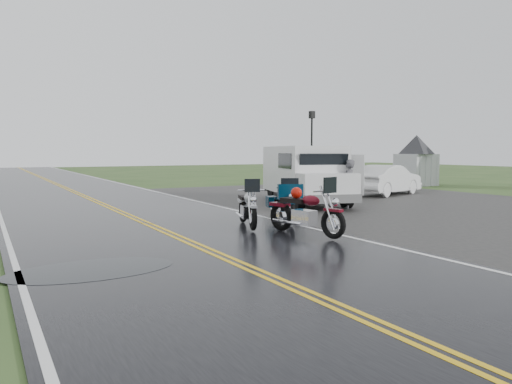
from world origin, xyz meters
TOP-DOWN VIEW (x-y plane):
  - ground at (0.00, 0.00)m, footprint 120.00×120.00m
  - road at (0.00, 10.00)m, footprint 8.00×100.00m
  - parking_pad at (11.00, 5.00)m, footprint 14.00×24.00m
  - visitor_center at (20.00, 12.00)m, footprint 16.00×10.00m
  - motorcycle_red at (3.17, -1.22)m, footprint 1.41×2.66m
  - motorcycle_teal at (3.54, 1.25)m, footprint 1.53×2.47m
  - motorcycle_silver at (2.08, 0.86)m, footprint 1.54×2.48m
  - van_white at (6.03, 4.53)m, footprint 3.97×6.66m
  - person_at_van at (7.82, 3.86)m, footprint 0.81×0.74m
  - sedan_white at (13.37, 7.62)m, footprint 4.75×2.87m
  - lamp_post_far_right at (13.40, 14.14)m, footprint 0.40×0.40m

SIDE VIEW (x-z plane):
  - ground at x=0.00m, z-range 0.00..0.00m
  - parking_pad at x=11.00m, z-range 0.00..0.03m
  - road at x=0.00m, z-range 0.00..0.04m
  - motorcycle_teal at x=3.54m, z-range 0.00..1.37m
  - motorcycle_silver at x=2.08m, z-range 0.00..1.38m
  - sedan_white at x=13.37m, z-range 0.00..1.48m
  - motorcycle_red at x=3.17m, z-range 0.00..1.49m
  - person_at_van at x=7.82m, z-range 0.00..1.86m
  - van_white at x=6.03m, z-range 0.00..2.46m
  - lamp_post_far_right at x=13.40m, z-range 0.00..4.66m
  - visitor_center at x=20.00m, z-range 0.00..4.80m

